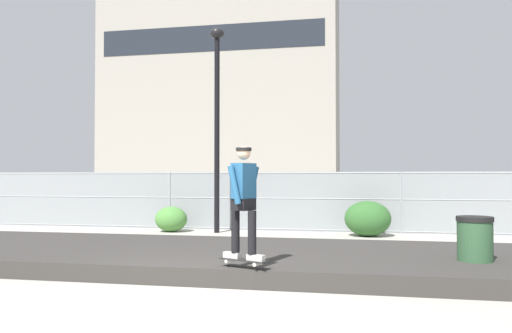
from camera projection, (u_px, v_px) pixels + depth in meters
ground_plane at (189, 300)px, 6.68m from camera, size 120.00×120.00×0.00m
gravel_berm at (236, 257)px, 9.36m from camera, size 15.24×3.97×0.29m
skateboard at (244, 260)px, 7.44m from camera, size 0.82×0.49×0.07m
skater at (244, 195)px, 7.47m from camera, size 0.70×0.62×1.73m
chain_fence at (280, 201)px, 15.29m from camera, size 21.95×0.06×1.85m
street_lamp at (217, 103)px, 14.89m from camera, size 0.44×0.44×6.26m
parked_car_near at (205, 199)px, 18.57m from camera, size 4.49×2.14×1.66m
parked_car_mid at (345, 201)px, 17.46m from camera, size 4.48×2.11×1.66m
library_building at (229, 84)px, 53.97m from camera, size 23.66×15.55×24.01m
shrub_left at (171, 219)px, 15.05m from camera, size 1.00×0.82×0.78m
shrub_center at (368, 219)px, 13.88m from camera, size 1.30×1.07×1.01m
trash_bin at (475, 247)px, 8.10m from camera, size 0.59×0.59×1.03m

